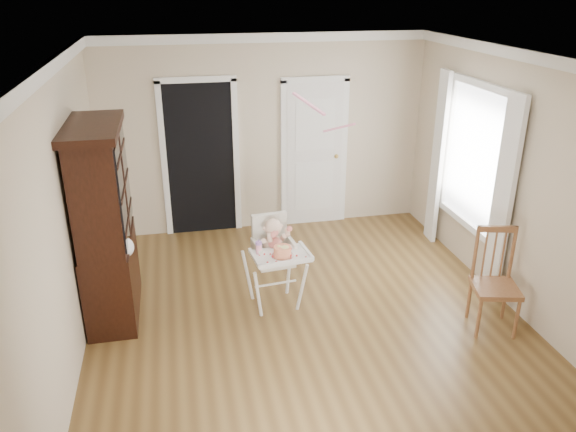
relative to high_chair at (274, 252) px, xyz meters
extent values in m
plane|color=brown|center=(0.28, -0.31, -0.65)|extent=(5.00, 5.00, 0.00)
plane|color=white|center=(0.28, -0.31, 2.05)|extent=(5.00, 5.00, 0.00)
plane|color=beige|center=(0.28, 2.19, 0.70)|extent=(4.50, 0.00, 4.50)
plane|color=beige|center=(-1.97, -0.31, 0.70)|extent=(0.00, 5.00, 5.00)
plane|color=beige|center=(2.53, -0.31, 0.70)|extent=(0.00, 5.00, 5.00)
cube|color=black|center=(-0.62, 2.17, 0.40)|extent=(0.90, 0.03, 2.10)
cube|color=white|center=(-1.11, 2.17, 0.40)|extent=(0.08, 0.05, 2.18)
cube|color=white|center=(-0.13, 2.17, 0.40)|extent=(0.08, 0.05, 2.18)
cube|color=white|center=(-0.62, 2.17, 1.49)|extent=(1.06, 0.05, 0.08)
cube|color=white|center=(0.98, 2.16, 0.38)|extent=(0.80, 0.05, 2.05)
cube|color=white|center=(0.54, 2.17, 0.38)|extent=(0.08, 0.05, 2.13)
cube|color=white|center=(1.42, 2.17, 0.38)|extent=(0.08, 0.05, 2.13)
sphere|color=gold|center=(1.30, 2.13, 0.35)|extent=(0.06, 0.06, 0.06)
cube|color=white|center=(2.51, 0.49, 0.75)|extent=(0.02, 1.20, 1.60)
cube|color=white|center=(2.49, 0.49, 1.59)|extent=(0.06, 1.36, 0.08)
cube|color=white|center=(2.43, -0.29, 0.50)|extent=(0.08, 0.28, 2.30)
cube|color=white|center=(2.43, 1.27, 0.50)|extent=(0.08, 0.28, 2.30)
cylinder|color=white|center=(-0.22, -0.24, -0.37)|extent=(0.11, 0.13, 0.60)
cylinder|color=white|center=(0.26, -0.19, -0.37)|extent=(0.13, 0.11, 0.60)
cylinder|color=white|center=(-0.27, 0.20, -0.37)|extent=(0.13, 0.11, 0.60)
cylinder|color=white|center=(0.22, 0.25, -0.37)|extent=(0.11, 0.13, 0.60)
cylinder|color=white|center=(0.00, -0.04, -0.36)|extent=(0.46, 0.07, 0.02)
cube|color=beige|center=(0.00, 0.01, -0.09)|extent=(0.42, 0.40, 0.08)
cube|color=beige|center=(-0.19, -0.01, 0.03)|extent=(0.08, 0.35, 0.18)
cube|color=beige|center=(0.19, 0.03, 0.03)|extent=(0.08, 0.35, 0.18)
cube|color=beige|center=(-0.02, 0.18, 0.15)|extent=(0.39, 0.10, 0.44)
cube|color=white|center=(0.03, -0.24, 0.07)|extent=(0.61, 0.46, 0.03)
cube|color=white|center=(0.05, -0.43, 0.09)|extent=(0.57, 0.09, 0.04)
ellipsoid|color=beige|center=(0.00, 0.04, 0.06)|extent=(0.23, 0.19, 0.27)
sphere|color=beige|center=(0.00, 0.04, 0.28)|extent=(0.20, 0.20, 0.19)
sphere|color=red|center=(0.00, -0.02, 0.11)|extent=(0.14, 0.14, 0.14)
sphere|color=red|center=(-0.02, -0.05, 0.23)|extent=(0.07, 0.07, 0.07)
sphere|color=red|center=(0.16, -0.03, 0.27)|extent=(0.06, 0.06, 0.06)
cylinder|color=silver|center=(0.04, -0.27, 0.09)|extent=(0.23, 0.23, 0.01)
cylinder|color=red|center=(0.04, -0.27, 0.14)|extent=(0.18, 0.18, 0.10)
cylinder|color=#F2E08C|center=(0.06, -0.29, 0.18)|extent=(0.08, 0.08, 0.02)
cylinder|color=pink|center=(-0.19, -0.15, 0.13)|extent=(0.06, 0.06, 0.10)
cylinder|color=#9F6CBE|center=(-0.19, -0.15, 0.20)|extent=(0.07, 0.07, 0.03)
cone|color=#9F6CBE|center=(-0.19, -0.15, 0.23)|extent=(0.02, 0.02, 0.04)
cube|color=black|center=(-1.71, 0.21, -0.21)|extent=(0.48, 1.15, 0.86)
cube|color=black|center=(-1.71, 0.21, 0.79)|extent=(0.44, 1.15, 1.15)
cube|color=black|center=(-1.48, -0.07, 0.79)|extent=(0.02, 0.50, 1.01)
cube|color=black|center=(-1.48, 0.50, 0.79)|extent=(0.02, 0.50, 1.01)
cube|color=black|center=(-1.71, 0.21, 1.39)|extent=(0.52, 1.23, 0.08)
ellipsoid|color=white|center=(-1.51, -0.12, 0.27)|extent=(0.19, 0.15, 0.21)
cube|color=brown|center=(2.10, -0.90, -0.18)|extent=(0.53, 0.53, 0.05)
cylinder|color=brown|center=(1.87, -1.04, -0.41)|extent=(0.04, 0.04, 0.46)
cylinder|color=brown|center=(2.23, -1.13, -0.41)|extent=(0.04, 0.04, 0.46)
cylinder|color=brown|center=(1.96, -0.68, -0.41)|extent=(0.04, 0.04, 0.46)
cylinder|color=brown|center=(2.32, -0.77, -0.41)|extent=(0.04, 0.04, 0.46)
cylinder|color=brown|center=(1.96, -0.67, 0.12)|extent=(0.04, 0.04, 0.60)
cylinder|color=brown|center=(2.32, -0.76, 0.12)|extent=(0.04, 0.04, 0.60)
cube|color=brown|center=(2.14, -0.71, 0.39)|extent=(0.39, 0.13, 0.06)
camera|label=1|loc=(-0.95, -5.28, 2.68)|focal=35.00mm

